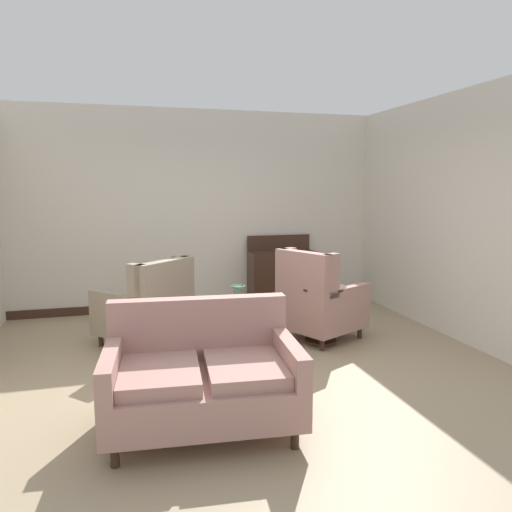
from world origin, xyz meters
name	(u,v)px	position (x,y,z in m)	size (l,w,h in m)	color
ground	(244,371)	(0.00, 0.00, 0.00)	(7.60, 7.60, 0.00)	#9E896B
wall_back	(199,210)	(0.00, 2.70, 1.45)	(5.59, 0.08, 2.91)	silver
wall_right	(438,215)	(2.71, 0.81, 1.45)	(0.08, 3.77, 2.91)	silver
baseboard_back	(201,303)	(0.00, 2.64, 0.06)	(5.43, 0.03, 0.12)	#382319
coffee_table	(241,327)	(0.03, 0.25, 0.37)	(0.80, 0.80, 0.46)	#382319
porcelain_vase	(238,306)	(-0.01, 0.19, 0.61)	(0.19, 0.19, 0.36)	#4C7A66
settee	(202,377)	(-0.57, -1.02, 0.39)	(1.48, 1.02, 0.93)	tan
armchair_near_window	(148,308)	(-0.85, 1.07, 0.43)	(1.19, 1.19, 1.00)	gray
armchair_beside_settee	(318,302)	(1.08, 0.73, 0.45)	(1.09, 1.05, 1.08)	tan
side_table	(321,308)	(1.08, 0.61, 0.41)	(0.56, 0.56, 0.67)	#382319
sideboard	(282,275)	(1.20, 2.40, 0.48)	(0.99, 0.40, 1.07)	#382319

